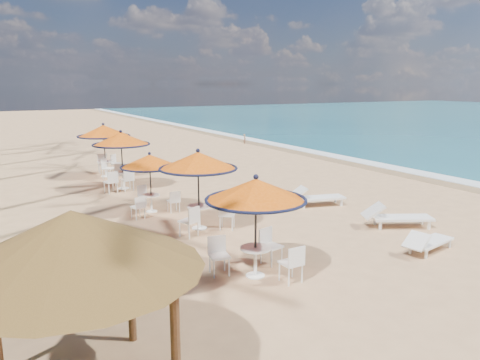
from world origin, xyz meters
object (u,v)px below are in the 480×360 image
at_px(station_0, 257,202).
at_px(station_4, 105,137).
at_px(palapa, 73,242).
at_px(station_1, 199,168).
at_px(lounger_far, 315,197).
at_px(station_3, 121,146).
at_px(lounger_mid, 395,216).
at_px(lounger_near, 427,242).
at_px(station_2, 150,168).

bearing_deg(station_0, station_4, 90.38).
bearing_deg(station_4, palapa, -104.73).
xyz_separation_m(station_0, station_4, (-0.10, 14.30, 0.13)).
height_order(station_1, lounger_far, station_1).
relative_size(station_3, lounger_far, 1.15).
distance_m(lounger_mid, lounger_far, 3.45).
bearing_deg(station_0, lounger_near, -10.60).
height_order(station_0, station_1, station_1).
bearing_deg(station_2, station_1, -75.89).
bearing_deg(lounger_mid, station_1, -179.93).
relative_size(lounger_mid, palapa, 0.62).
relative_size(station_1, station_2, 1.18).
bearing_deg(lounger_near, station_2, 113.40).
bearing_deg(station_2, station_0, -87.35).
xyz_separation_m(station_4, lounger_near, (5.01, -15.22, -1.65)).
bearing_deg(lounger_near, lounger_mid, 53.47).
distance_m(station_2, station_4, 7.55).
height_order(station_3, lounger_far, station_3).
bearing_deg(lounger_near, station_1, 121.63).
relative_size(station_3, station_4, 0.97).
bearing_deg(station_4, lounger_mid, -65.45).
xyz_separation_m(station_1, palapa, (-4.87, -6.49, 0.40)).
bearing_deg(station_3, lounger_near, -66.92).
relative_size(station_0, lounger_near, 1.32).
height_order(station_0, lounger_near, station_0).
bearing_deg(lounger_mid, station_0, -141.34).
bearing_deg(palapa, station_3, 72.25).
height_order(station_2, palapa, palapa).
distance_m(station_4, lounger_near, 16.10).
xyz_separation_m(station_1, lounger_far, (4.97, 0.51, -1.60)).
distance_m(lounger_near, lounger_mid, 2.30).
xyz_separation_m(station_1, station_2, (-0.68, 2.72, -0.37)).
bearing_deg(lounger_far, station_2, 173.82).
relative_size(station_4, palapa, 0.72).
bearing_deg(station_0, station_1, 84.77).
height_order(station_2, station_3, station_3).
xyz_separation_m(station_1, lounger_mid, (5.54, -2.89, -1.59)).
relative_size(station_4, lounger_mid, 1.17).
bearing_deg(lounger_near, station_3, 102.25).
xyz_separation_m(station_3, palapa, (-4.32, -13.48, 0.47)).
bearing_deg(station_1, lounger_near, -47.53).
distance_m(station_2, palapa, 10.14).
relative_size(station_2, palapa, 0.59).
relative_size(station_1, lounger_far, 1.14).
bearing_deg(station_2, palapa, -114.45).
xyz_separation_m(station_0, lounger_near, (4.91, -0.92, -1.52)).
bearing_deg(lounger_mid, palapa, -133.29).
bearing_deg(station_3, station_0, -89.05).
relative_size(station_1, lounger_near, 1.36).
height_order(lounger_near, lounger_mid, lounger_mid).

